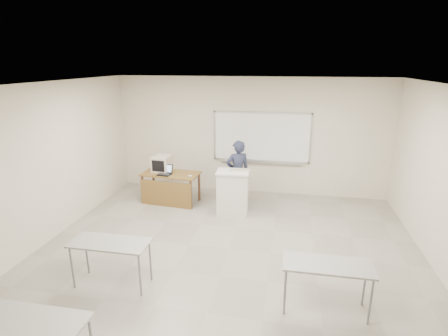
% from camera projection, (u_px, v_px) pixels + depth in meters
% --- Properties ---
extents(floor, '(7.00, 8.00, 0.01)m').
position_uv_depth(floor, '(220.00, 277.00, 5.69)').
color(floor, gray).
rests_on(floor, ground).
extents(whiteboard, '(2.48, 0.10, 1.31)m').
position_uv_depth(whiteboard, '(262.00, 138.00, 8.93)').
color(whiteboard, white).
rests_on(whiteboard, floor).
extents(student_desks, '(4.40, 2.20, 0.73)m').
position_uv_depth(student_desks, '(197.00, 293.00, 4.22)').
color(student_desks, gray).
rests_on(student_desks, floor).
extents(instructor_desk, '(1.37, 0.69, 0.75)m').
position_uv_depth(instructor_desk, '(170.00, 183.00, 8.46)').
color(instructor_desk, brown).
rests_on(instructor_desk, floor).
extents(podium, '(0.72, 0.52, 1.01)m').
position_uv_depth(podium, '(233.00, 192.00, 7.92)').
color(podium, silver).
rests_on(podium, floor).
extents(crt_monitor, '(0.42, 0.47, 0.40)m').
position_uv_depth(crt_monitor, '(162.00, 163.00, 8.61)').
color(crt_monitor, '#B6A996').
rests_on(crt_monitor, instructor_desk).
extents(laptop, '(0.31, 0.29, 0.23)m').
position_uv_depth(laptop, '(165.00, 172.00, 8.38)').
color(laptop, black).
rests_on(laptop, instructor_desk).
extents(mouse, '(0.12, 0.09, 0.04)m').
position_uv_depth(mouse, '(190.00, 176.00, 8.21)').
color(mouse, '#AEB1B5').
rests_on(mouse, instructor_desk).
extents(keyboard, '(0.47, 0.22, 0.03)m').
position_uv_depth(keyboard, '(240.00, 170.00, 7.82)').
color(keyboard, '#B6A996').
rests_on(keyboard, podium).
extents(presenter, '(0.68, 0.59, 1.58)m').
position_uv_depth(presenter, '(238.00, 172.00, 8.41)').
color(presenter, black).
rests_on(presenter, floor).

